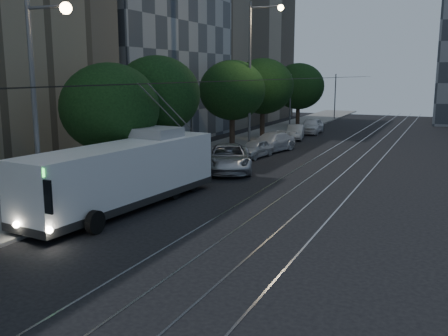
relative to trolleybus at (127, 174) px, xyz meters
name	(u,v)px	position (x,y,z in m)	size (l,w,h in m)	color
ground	(191,228)	(4.10, -1.49, -1.57)	(120.00, 120.00, 0.00)	black
sidewalk	(227,148)	(-3.40, 18.51, -1.50)	(5.00, 90.00, 0.15)	slate
tram_rails	(350,157)	(6.60, 18.51, -1.57)	(4.52, 90.00, 0.02)	#92929A
overhead_wires	(256,107)	(-0.87, 18.51, 1.89)	(2.23, 90.00, 6.00)	black
trolleybus	(127,174)	(0.00, 0.00, 0.00)	(3.38, 11.51, 5.63)	white
pickup_silver	(228,158)	(0.59, 9.94, -0.75)	(2.75, 5.97, 1.66)	#BABBC2
car_white_a	(255,149)	(0.25, 15.43, -0.92)	(1.54, 3.83, 1.31)	#BABBBF
car_white_b	(271,142)	(0.41, 18.49, -0.84)	(2.07, 5.09, 1.48)	silver
car_white_c	(295,132)	(-0.04, 26.67, -0.90)	(1.42, 4.07, 1.34)	#B4B5B9
car_white_d	(312,126)	(0.17, 31.70, -0.78)	(1.87, 4.64, 1.58)	white
tree_1	(110,108)	(-2.90, 2.75, 2.73)	(5.11, 5.11, 6.62)	black
tree_2	(157,95)	(-2.40, 6.51, 3.24)	(5.00, 5.00, 7.09)	black
tree_3	(232,90)	(-2.90, 18.46, 3.16)	(5.28, 5.28, 7.12)	black
tree_4	(263,86)	(-2.74, 25.02, 3.33)	(5.61, 5.61, 7.44)	black
tree_5	(299,86)	(-2.90, 37.08, 3.05)	(5.76, 5.76, 7.23)	black
streetlamp_near	(41,91)	(-1.30, -3.55, 3.81)	(2.17, 0.44, 8.83)	slate
streetlamp_far	(255,64)	(-0.78, 17.96, 5.19)	(2.70, 0.44, 11.36)	slate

